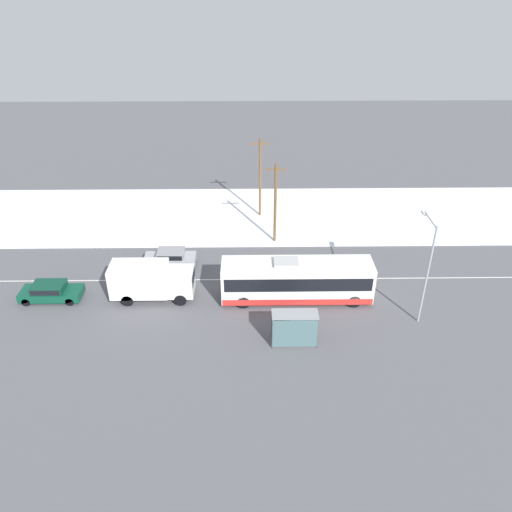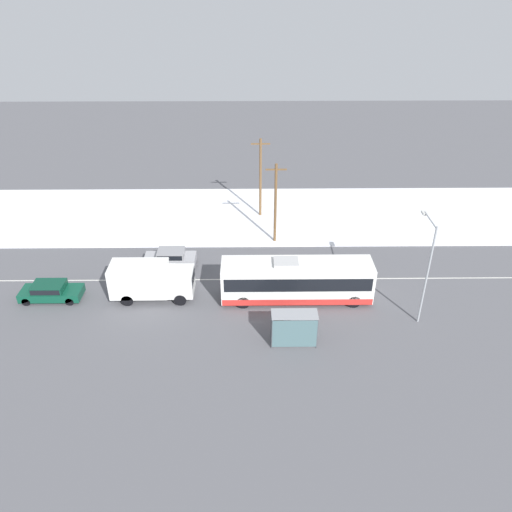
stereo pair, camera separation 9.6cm
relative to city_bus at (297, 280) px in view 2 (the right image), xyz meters
name	(u,v)px [view 2 (the right image)]	position (x,y,z in m)	size (l,w,h in m)	color
ground_plane	(273,279)	(-1.65, 2.66, -1.63)	(120.00, 120.00, 0.00)	#56565B
snow_lot	(268,215)	(-1.65, 14.48, -1.57)	(80.00, 13.06, 0.12)	white
lane_marking_center	(273,279)	(-1.65, 2.66, -1.62)	(60.00, 0.12, 0.00)	silver
city_bus	(297,280)	(0.00, 0.00, 0.00)	(11.15, 2.57, 3.33)	white
box_truck	(150,280)	(-10.93, 0.28, -0.05)	(6.15, 2.30, 2.85)	silver
sedan_car	(171,257)	(-10.11, 4.92, -0.86)	(4.26, 1.80, 1.40)	#9E9EA3
parked_car_near_truck	(51,291)	(-18.46, 0.13, -0.87)	(4.52, 1.80, 1.37)	#0F4733
pedestrian_at_stop	(279,321)	(-1.53, -4.13, -0.53)	(0.64, 0.29, 1.78)	#23232D
bus_shelter	(295,325)	(-0.57, -5.37, 0.05)	(3.03, 1.20, 2.40)	gray
streetlamp	(427,260)	(8.45, -2.36, 3.17)	(0.36, 2.83, 7.56)	#9EA3A8
utility_pole_roadside	(275,203)	(-1.22, 8.92, 2.28)	(1.80, 0.24, 7.45)	brown
utility_pole_snowlot	(260,177)	(-2.43, 14.32, 2.53)	(1.80, 0.24, 7.94)	brown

